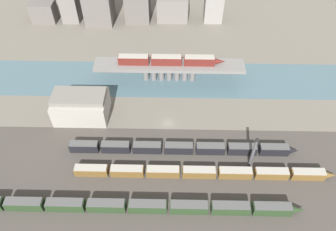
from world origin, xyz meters
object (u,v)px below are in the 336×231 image
object	(u,v)px
train_yard_near	(132,206)
train_yard_far	(182,148)
signal_tower	(253,153)
warehouse_building	(81,106)
train_on_bridge	(170,60)
train_yard_mid	(203,172)

from	to	relation	value
train_yard_near	train_yard_far	world-z (taller)	train_yard_near
signal_tower	warehouse_building	bearing A→B (deg)	159.96
warehouse_building	train_yard_far	bearing A→B (deg)	-23.92
train_on_bridge	signal_tower	xyz separation A→B (m)	(28.00, -44.58, -3.34)
warehouse_building	train_yard_near	bearing A→B (deg)	-59.94
train_yard_near	train_on_bridge	bearing A→B (deg)	80.18
train_on_bridge	train_yard_near	bearing A→B (deg)	-99.82
train_yard_near	warehouse_building	bearing A→B (deg)	120.06
warehouse_building	signal_tower	size ratio (longest dim) A/B	1.41
train_yard_near	train_yard_mid	bearing A→B (deg)	29.49
train_on_bridge	train_yard_mid	world-z (taller)	train_on_bridge
train_on_bridge	signal_tower	world-z (taller)	signal_tower
train_yard_mid	train_yard_near	bearing A→B (deg)	-150.51
train_on_bridge	train_yard_far	xyz separation A→B (m)	(4.94, -39.19, -8.43)
train_yard_near	signal_tower	bearing A→B (deg)	23.89
train_yard_mid	warehouse_building	world-z (taller)	warehouse_building
train_yard_mid	signal_tower	xyz separation A→B (m)	(16.16, 4.40, 5.23)
train_on_bridge	train_yard_far	bearing A→B (deg)	-82.82
train_yard_mid	train_yard_far	size ratio (longest dim) A/B	1.08
train_yard_near	signal_tower	distance (m)	42.61
train_yard_near	train_yard_far	bearing A→B (deg)	55.25
train_on_bridge	train_yard_far	world-z (taller)	train_on_bridge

